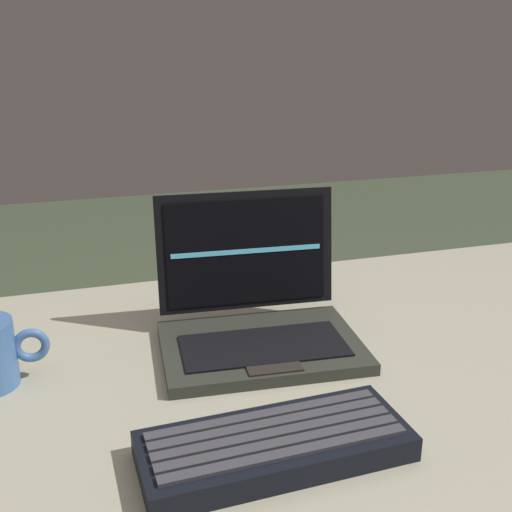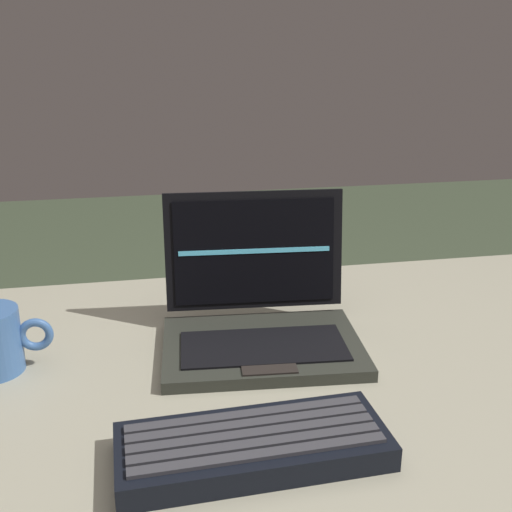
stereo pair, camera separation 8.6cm
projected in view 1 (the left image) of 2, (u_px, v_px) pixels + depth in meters
name	position (u px, v px, depth m)	size (l,w,h in m)	color
desk	(307.00, 423.00, 0.92)	(1.72, 0.76, 0.73)	#9D9982
laptop_front	(257.00, 317.00, 0.94)	(0.30, 0.25, 0.21)	#2B2E27
external_keyboard	(275.00, 445.00, 0.69)	(0.30, 0.13, 0.03)	black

